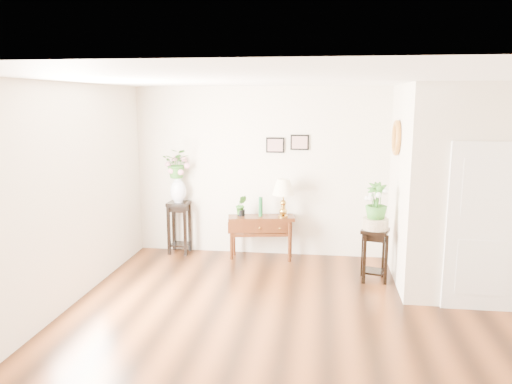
% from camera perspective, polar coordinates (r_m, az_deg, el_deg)
% --- Properties ---
extents(floor, '(6.00, 5.50, 0.02)m').
position_cam_1_polar(floor, '(6.00, 5.85, -15.06)').
color(floor, brown).
rests_on(floor, ground).
extents(ceiling, '(6.00, 5.50, 0.02)m').
position_cam_1_polar(ceiling, '(5.42, 6.41, 12.74)').
color(ceiling, white).
rests_on(ceiling, ground).
extents(wall_back, '(6.00, 0.02, 2.80)m').
position_cam_1_polar(wall_back, '(8.25, 6.70, 2.18)').
color(wall_back, beige).
rests_on(wall_back, ground).
extents(wall_front, '(6.00, 0.02, 2.80)m').
position_cam_1_polar(wall_front, '(2.92, 4.43, -13.43)').
color(wall_front, beige).
rests_on(wall_front, ground).
extents(wall_left, '(0.02, 5.50, 2.80)m').
position_cam_1_polar(wall_left, '(6.37, -21.97, -0.97)').
color(wall_left, beige).
rests_on(wall_left, ground).
extents(partition, '(1.80, 1.95, 2.80)m').
position_cam_1_polar(partition, '(7.54, 22.70, 0.66)').
color(partition, beige).
rests_on(partition, floor).
extents(door, '(0.90, 0.05, 2.10)m').
position_cam_1_polar(door, '(6.67, 24.66, -3.76)').
color(door, white).
rests_on(door, floor).
extents(art_print_left, '(0.30, 0.02, 0.25)m').
position_cam_1_polar(art_print_left, '(8.21, 2.21, 5.37)').
color(art_print_left, black).
rests_on(art_print_left, wall_back).
extents(art_print_right, '(0.30, 0.02, 0.25)m').
position_cam_1_polar(art_print_right, '(8.18, 5.01, 5.67)').
color(art_print_right, black).
rests_on(art_print_right, wall_back).
extents(wall_ornament, '(0.07, 0.51, 0.51)m').
position_cam_1_polar(wall_ornament, '(7.40, 15.73, 5.98)').
color(wall_ornament, '#C87C30').
rests_on(wall_ornament, partition).
extents(console_table, '(1.12, 0.55, 0.71)m').
position_cam_1_polar(console_table, '(8.22, 0.59, -5.21)').
color(console_table, '#411808').
rests_on(console_table, floor).
extents(table_lamp, '(0.38, 0.38, 0.63)m').
position_cam_1_polar(table_lamp, '(8.02, 3.14, -0.43)').
color(table_lamp, '#A98333').
rests_on(table_lamp, console_table).
extents(green_vase, '(0.08, 0.08, 0.32)m').
position_cam_1_polar(green_vase, '(8.10, 0.53, -1.62)').
color(green_vase, '#165126').
rests_on(green_vase, console_table).
extents(potted_plant, '(0.20, 0.18, 0.32)m').
position_cam_1_polar(potted_plant, '(8.14, -1.70, -1.61)').
color(potted_plant, '#2F6E23').
rests_on(potted_plant, console_table).
extents(plant_stand_a, '(0.36, 0.36, 0.89)m').
position_cam_1_polar(plant_stand_a, '(8.61, -8.76, -4.02)').
color(plant_stand_a, black).
rests_on(plant_stand_a, floor).
extents(porcelain_vase, '(0.27, 0.27, 0.46)m').
position_cam_1_polar(porcelain_vase, '(8.47, -8.88, 0.35)').
color(porcelain_vase, white).
rests_on(porcelain_vase, plant_stand_a).
extents(lily_arrangement, '(0.47, 0.41, 0.49)m').
position_cam_1_polar(lily_arrangement, '(8.40, -8.96, 3.19)').
color(lily_arrangement, '#2F6E23').
rests_on(lily_arrangement, porcelain_vase).
extents(plant_stand_b, '(0.44, 0.44, 0.76)m').
position_cam_1_polar(plant_stand_b, '(7.44, 13.35, -7.00)').
color(plant_stand_b, black).
rests_on(plant_stand_b, floor).
extents(ceramic_bowl, '(0.44, 0.44, 0.16)m').
position_cam_1_polar(ceramic_bowl, '(7.32, 13.51, -3.55)').
color(ceramic_bowl, '#BCB5A4').
rests_on(ceramic_bowl, plant_stand_b).
extents(narcissus, '(0.35, 0.35, 0.55)m').
position_cam_1_polar(narcissus, '(7.25, 13.61, -1.12)').
color(narcissus, '#2F6E23').
rests_on(narcissus, ceramic_bowl).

